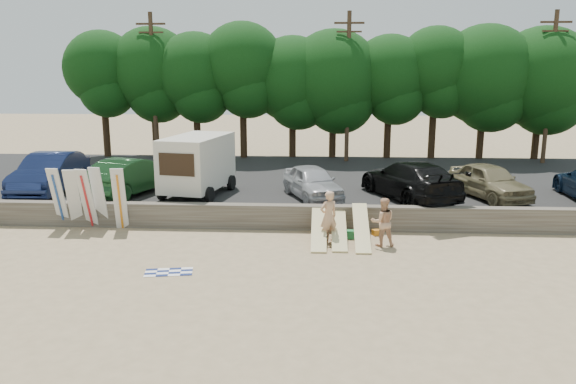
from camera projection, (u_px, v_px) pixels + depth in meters
name	position (u px, v px, depth m)	size (l,w,h in m)	color
ground	(309.00, 253.00, 19.74)	(120.00, 120.00, 0.00)	tan
seawall	(310.00, 217.00, 22.55)	(44.00, 0.50, 1.00)	#6B6356
parking_lot	(313.00, 184.00, 29.90)	(44.00, 14.50, 0.70)	#282828
treeline	(340.00, 74.00, 35.41)	(33.26, 6.32, 8.57)	#382616
utility_poles	(348.00, 84.00, 34.06)	(25.80, 0.26, 9.00)	#473321
box_trailer	(197.00, 162.00, 25.37)	(3.05, 4.55, 2.69)	beige
car_0	(50.00, 173.00, 26.10)	(1.91, 5.48, 1.81)	#121C40
car_1	(132.00, 176.00, 25.76)	(1.77, 5.08, 1.67)	#143818
car_2	(312.00, 182.00, 24.86)	(1.72, 4.27, 1.46)	#AAABAF
car_3	(410.00, 180.00, 24.75)	(2.36, 5.81, 1.69)	black
car_4	(489.00, 181.00, 24.86)	(1.82, 4.53, 1.54)	#7D7250
surfboard_upright_0	(59.00, 198.00, 22.53)	(0.50, 0.06, 2.60)	silver
surfboard_upright_1	(74.00, 199.00, 22.46)	(0.50, 0.06, 2.60)	silver
surfboard_upright_2	(87.00, 199.00, 22.40)	(0.50, 0.06, 2.60)	silver
surfboard_upright_3	(99.00, 198.00, 22.51)	(0.50, 0.06, 2.60)	silver
surfboard_upright_4	(120.00, 199.00, 22.33)	(0.50, 0.06, 2.60)	silver
surfboard_low_0	(319.00, 229.00, 20.97)	(0.56, 3.00, 0.07)	#D1C184
surfboard_low_1	(339.00, 229.00, 21.04)	(0.56, 3.00, 0.07)	#D1C184
surfboard_low_2	(361.00, 227.00, 20.79)	(0.56, 3.00, 0.07)	#D1C184
beachgoer_a	(328.00, 217.00, 20.83)	(0.71, 0.47, 1.95)	tan
beachgoer_b	(383.00, 222.00, 20.37)	(0.87, 0.68, 1.80)	tan
cooler	(349.00, 234.00, 21.40)	(0.38, 0.30, 0.32)	green
gear_bag	(376.00, 232.00, 21.83)	(0.30, 0.25, 0.22)	#C77317
beach_towel	(169.00, 272.00, 17.87)	(1.50, 1.50, 0.00)	white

